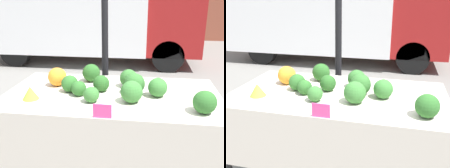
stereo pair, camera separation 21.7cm
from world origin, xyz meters
TOP-DOWN VIEW (x-y plane):
  - tent_pole at (-0.18, 0.74)m, footprint 0.07×0.07m
  - parked_truck at (-1.31, 4.53)m, footprint 5.20×1.89m
  - market_table at (0.00, -0.07)m, footprint 1.78×0.98m
  - orange_cauliflower at (-0.51, 0.12)m, footprint 0.17×0.17m
  - romanesco_head at (-0.62, -0.22)m, footprint 0.13×0.13m
  - broccoli_head_0 at (0.37, -0.03)m, footprint 0.16×0.16m
  - broccoli_head_1 at (-0.24, 0.29)m, footprint 0.17×0.17m
  - broccoli_head_2 at (0.69, -0.30)m, footprint 0.16×0.16m
  - broccoli_head_3 at (-0.13, -0.22)m, footprint 0.12×0.12m
  - broccoli_head_4 at (0.12, 0.18)m, footprint 0.16×0.16m
  - broccoli_head_5 at (0.17, -0.18)m, footprint 0.17×0.17m
  - broccoli_head_6 at (-0.10, 0.03)m, footprint 0.14×0.14m
  - broccoli_head_7 at (-0.26, -0.09)m, footprint 0.12×0.12m
  - broccoli_head_8 at (-0.36, -0.01)m, footprint 0.14×0.14m
  - broccoli_head_9 at (0.19, 0.02)m, footprint 0.17×0.17m
  - price_sign at (-0.00, -0.48)m, footprint 0.13×0.01m

SIDE VIEW (x-z plane):
  - market_table at x=0.00m, z-range 0.33..1.19m
  - price_sign at x=0.00m, z-range 0.86..0.96m
  - romanesco_head at x=-0.62m, z-range 0.86..0.96m
  - broccoli_head_3 at x=-0.13m, z-range 0.86..0.98m
  - broccoli_head_7 at x=-0.26m, z-range 0.86..0.98m
  - broccoli_head_6 at x=-0.10m, z-range 0.86..1.00m
  - broccoli_head_8 at x=-0.36m, z-range 0.86..1.00m
  - broccoli_head_0 at x=0.37m, z-range 0.86..1.02m
  - broccoli_head_4 at x=0.12m, z-range 0.86..1.02m
  - broccoli_head_2 at x=0.69m, z-range 0.86..1.02m
  - orange_cauliflower at x=-0.51m, z-range 0.86..1.03m
  - broccoli_head_1 at x=-0.24m, z-range 0.86..1.03m
  - broccoli_head_5 at x=0.17m, z-range 0.86..1.03m
  - broccoli_head_9 at x=0.19m, z-range 0.86..1.03m
  - tent_pole at x=-0.18m, z-range 0.00..2.27m
  - parked_truck at x=-1.31m, z-range 0.09..2.59m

